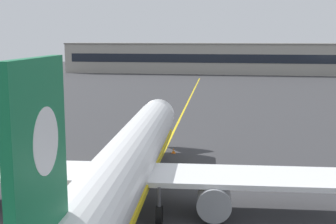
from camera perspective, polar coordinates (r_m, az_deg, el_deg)
taxiway_centreline at (r=47.99m, az=-0.78°, el=-5.47°), size 8.88×179.81×0.01m
airliner_foreground at (r=32.09m, az=-5.40°, el=-6.85°), size 32.25×41.52×11.65m
safety_cone_by_nose_gear at (r=48.91m, az=0.69°, el=-4.88°), size 0.44×0.44×0.55m
terminal_building at (r=155.17m, az=10.03°, el=6.60°), size 124.35×12.40×10.13m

